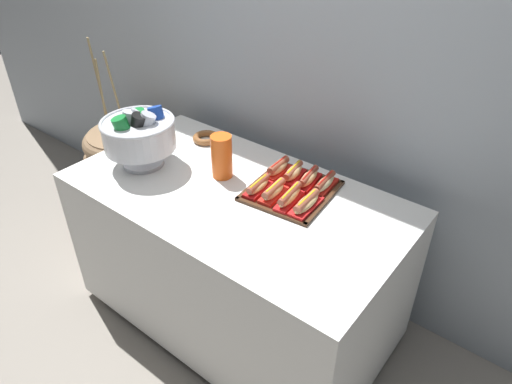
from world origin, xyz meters
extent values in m
plane|color=gray|center=(0.00, 0.00, 0.00)|extent=(10.00, 10.00, 0.00)
cube|color=#9EA8B2|center=(0.00, 0.56, 1.30)|extent=(6.00, 0.10, 2.60)
cube|color=white|center=(0.00, 0.00, 0.40)|extent=(1.46, 0.79, 0.72)
cylinder|color=black|center=(-0.62, -0.29, 0.02)|extent=(0.05, 0.05, 0.04)
cylinder|color=black|center=(-0.62, 0.29, 0.02)|extent=(0.05, 0.05, 0.04)
cylinder|color=black|center=(0.62, 0.29, 0.02)|extent=(0.05, 0.05, 0.04)
cylinder|color=#896B4C|center=(-1.04, 0.20, 0.31)|extent=(0.40, 0.40, 0.63)
torus|color=#896B4C|center=(-1.04, 0.20, 0.05)|extent=(0.53, 0.53, 0.10)
torus|color=#896B4C|center=(-1.04, 0.20, 0.16)|extent=(0.56, 0.56, 0.10)
torus|color=#896B4C|center=(-1.04, 0.20, 0.26)|extent=(0.54, 0.54, 0.10)
torus|color=#896B4C|center=(-1.04, 0.20, 0.37)|extent=(0.52, 0.52, 0.10)
torus|color=#896B4C|center=(-1.04, 0.20, 0.47)|extent=(0.49, 0.49, 0.10)
torus|color=#896B4C|center=(-1.04, 0.20, 0.58)|extent=(0.46, 0.46, 0.10)
cylinder|color=#937F56|center=(-0.98, 0.17, 0.88)|extent=(0.03, 0.05, 0.50)
cylinder|color=#937F56|center=(-1.08, 0.15, 0.91)|extent=(0.02, 0.04, 0.55)
cylinder|color=#937F56|center=(-1.05, 0.14, 0.85)|extent=(0.02, 0.01, 0.45)
cube|color=#472B19|center=(0.19, 0.15, 0.77)|extent=(0.36, 0.39, 0.01)
cube|color=#472B19|center=(0.20, -0.02, 0.77)|extent=(0.33, 0.05, 0.01)
cube|color=#472B19|center=(0.17, 0.32, 0.77)|extent=(0.33, 0.05, 0.01)
cube|color=#472B19|center=(0.03, 0.13, 0.77)|extent=(0.05, 0.36, 0.01)
cube|color=#472B19|center=(0.34, 0.16, 0.77)|extent=(0.05, 0.36, 0.01)
cube|color=#B21414|center=(0.08, 0.06, 0.78)|extent=(0.07, 0.16, 0.02)
ellipsoid|color=tan|center=(0.08, 0.06, 0.80)|extent=(0.06, 0.14, 0.04)
cylinder|color=#9E4C38|center=(0.08, 0.06, 0.81)|extent=(0.04, 0.14, 0.03)
cylinder|color=yellow|center=(0.08, 0.06, 0.82)|extent=(0.02, 0.12, 0.01)
cube|color=red|center=(0.16, 0.06, 0.78)|extent=(0.07, 0.16, 0.02)
ellipsoid|color=#E0BC7F|center=(0.16, 0.06, 0.80)|extent=(0.06, 0.15, 0.04)
cylinder|color=#A8563D|center=(0.16, 0.06, 0.81)|extent=(0.05, 0.14, 0.03)
cylinder|color=yellow|center=(0.16, 0.06, 0.83)|extent=(0.02, 0.12, 0.01)
cube|color=red|center=(0.23, 0.07, 0.78)|extent=(0.08, 0.18, 0.02)
ellipsoid|color=#E0BC7F|center=(0.23, 0.07, 0.80)|extent=(0.06, 0.17, 0.04)
cylinder|color=#9E4C38|center=(0.23, 0.07, 0.82)|extent=(0.05, 0.16, 0.03)
cylinder|color=yellow|center=(0.23, 0.07, 0.83)|extent=(0.02, 0.13, 0.01)
cube|color=red|center=(0.31, 0.08, 0.78)|extent=(0.08, 0.18, 0.02)
ellipsoid|color=tan|center=(0.31, 0.08, 0.80)|extent=(0.06, 0.17, 0.04)
cylinder|color=#A8563D|center=(0.31, 0.08, 0.81)|extent=(0.04, 0.16, 0.03)
cylinder|color=yellow|center=(0.31, 0.08, 0.82)|extent=(0.02, 0.13, 0.01)
cube|color=red|center=(0.07, 0.22, 0.78)|extent=(0.07, 0.15, 0.02)
ellipsoid|color=beige|center=(0.07, 0.22, 0.80)|extent=(0.06, 0.14, 0.04)
cylinder|color=#A8563D|center=(0.07, 0.22, 0.82)|extent=(0.04, 0.13, 0.03)
cylinder|color=red|center=(0.07, 0.22, 0.83)|extent=(0.01, 0.11, 0.01)
cube|color=#B21414|center=(0.14, 0.23, 0.78)|extent=(0.09, 0.16, 0.02)
ellipsoid|color=#E0BC7F|center=(0.14, 0.23, 0.80)|extent=(0.07, 0.15, 0.04)
cylinder|color=#A8563D|center=(0.14, 0.23, 0.82)|extent=(0.05, 0.14, 0.03)
cylinder|color=yellow|center=(0.14, 0.23, 0.83)|extent=(0.03, 0.12, 0.01)
cube|color=#B21414|center=(0.22, 0.23, 0.78)|extent=(0.08, 0.17, 0.02)
ellipsoid|color=#E0BC7F|center=(0.22, 0.23, 0.80)|extent=(0.07, 0.16, 0.04)
cylinder|color=#9E4C38|center=(0.22, 0.23, 0.81)|extent=(0.05, 0.15, 0.03)
cylinder|color=red|center=(0.22, 0.23, 0.83)|extent=(0.03, 0.13, 0.01)
cube|color=red|center=(0.29, 0.24, 0.78)|extent=(0.07, 0.17, 0.02)
ellipsoid|color=beige|center=(0.29, 0.24, 0.80)|extent=(0.06, 0.16, 0.04)
cylinder|color=brown|center=(0.29, 0.24, 0.81)|extent=(0.04, 0.15, 0.03)
cylinder|color=red|center=(0.29, 0.24, 0.83)|extent=(0.02, 0.13, 0.01)
cylinder|color=silver|center=(-0.48, -0.09, 0.77)|extent=(0.19, 0.19, 0.02)
cone|color=silver|center=(-0.48, -0.09, 0.82)|extent=(0.07, 0.07, 0.07)
cylinder|color=silver|center=(-0.48, -0.09, 0.91)|extent=(0.32, 0.32, 0.12)
torus|color=silver|center=(-0.48, -0.09, 0.98)|extent=(0.33, 0.33, 0.02)
cylinder|color=#B7BCC6|center=(-0.44, -0.08, 0.96)|extent=(0.10, 0.11, 0.15)
cylinder|color=#1E47B2|center=(-0.44, 0.00, 0.96)|extent=(0.12, 0.09, 0.14)
cylinder|color=#197A33|center=(-0.48, -0.06, 0.96)|extent=(0.10, 0.11, 0.13)
cylinder|color=#B7BCC6|center=(-0.49, -0.08, 0.96)|extent=(0.10, 0.13, 0.14)
cylinder|color=#B7BCC6|center=(-0.50, -0.11, 0.96)|extent=(0.10, 0.12, 0.14)
cylinder|color=#197A33|center=(-0.48, -0.16, 0.96)|extent=(0.11, 0.11, 0.14)
cylinder|color=black|center=(-0.46, -0.10, 0.96)|extent=(0.12, 0.10, 0.14)
cylinder|color=#EA5B19|center=(-0.13, 0.07, 0.81)|extent=(0.09, 0.09, 0.10)
cylinder|color=#EA5B19|center=(-0.13, 0.07, 0.83)|extent=(0.09, 0.09, 0.10)
cylinder|color=#EA5B19|center=(-0.13, 0.07, 0.85)|extent=(0.09, 0.09, 0.10)
cylinder|color=#EA5B19|center=(-0.13, 0.07, 0.87)|extent=(0.09, 0.09, 0.10)
cylinder|color=#EA5B19|center=(-0.13, 0.07, 0.89)|extent=(0.09, 0.09, 0.10)
cylinder|color=#EA5B19|center=(-0.13, 0.07, 0.91)|extent=(0.09, 0.09, 0.10)
torus|color=brown|center=(-0.41, 0.26, 0.78)|extent=(0.13, 0.13, 0.03)
camera|label=1|loc=(1.08, -1.22, 1.87)|focal=32.80mm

